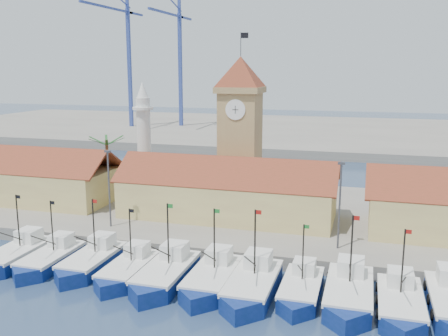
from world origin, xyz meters
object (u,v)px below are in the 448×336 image
(boat_0, at_px, (15,256))
(clock_tower, at_px, (240,127))
(minaret, at_px, (144,138))
(boat_5, at_px, (211,280))

(boat_0, distance_m, clock_tower, 31.60)
(boat_0, relative_size, clock_tower, 0.44)
(minaret, bearing_deg, boat_0, -95.99)
(boat_5, bearing_deg, boat_0, -179.96)
(boat_5, xyz_separation_m, clock_tower, (-3.42, 23.65, 11.16))
(boat_5, relative_size, minaret, 0.62)
(boat_5, bearing_deg, clock_tower, 98.24)
(boat_0, xyz_separation_m, boat_5, (21.12, 0.02, 0.02))
(boat_0, height_order, clock_tower, clock_tower)
(boat_5, height_order, clock_tower, clock_tower)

